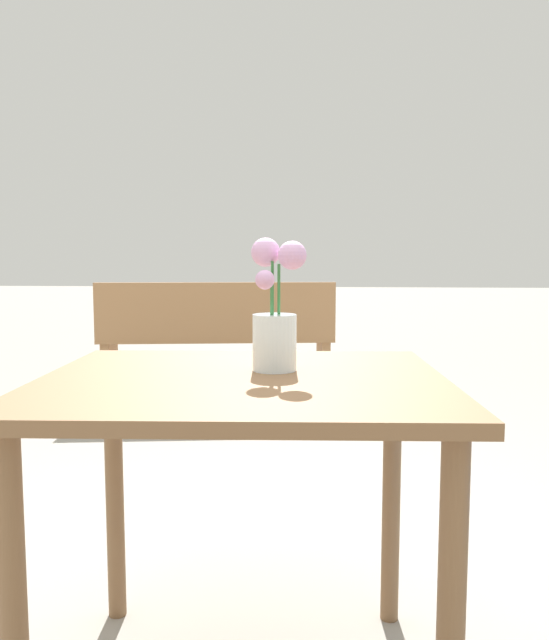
% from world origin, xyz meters
% --- Properties ---
extents(table_front, '(0.94, 0.81, 0.76)m').
position_xyz_m(table_front, '(0.00, 0.00, 0.64)').
color(table_front, brown).
rests_on(table_front, ground_plane).
extents(flower_vase, '(0.13, 0.13, 0.31)m').
position_xyz_m(flower_vase, '(0.07, 0.08, 0.87)').
color(flower_vase, silver).
rests_on(flower_vase, table_front).
extents(bench_near, '(1.68, 0.57, 0.85)m').
position_xyz_m(bench_near, '(-0.57, 2.95, 0.46)').
color(bench_near, '#9E7047').
rests_on(bench_near, ground_plane).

